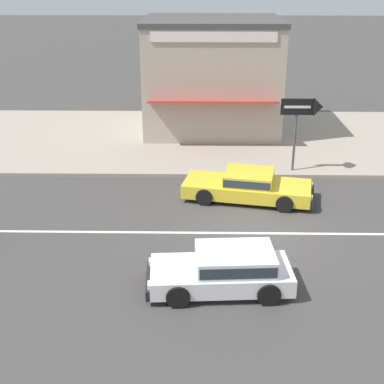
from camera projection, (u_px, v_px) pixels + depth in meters
ground_plane at (255, 233)px, 16.92m from camera, size 160.00×160.00×0.00m
lane_centre_stripe at (255, 233)px, 16.91m from camera, size 50.40×0.14×0.01m
kerb_strip at (236, 139)px, 25.87m from camera, size 68.00×10.00×0.15m
hatchback_white_0 at (226, 269)px, 13.81m from camera, size 3.84×1.92×1.10m
sedan_yellow_3 at (248, 185)px, 19.18m from camera, size 4.86×2.55×1.06m
arrow_signboard at (312, 110)px, 20.71m from camera, size 1.64×0.70×2.98m
shopfront_corner_warung at (212, 75)px, 26.38m from camera, size 6.58×6.39×5.37m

